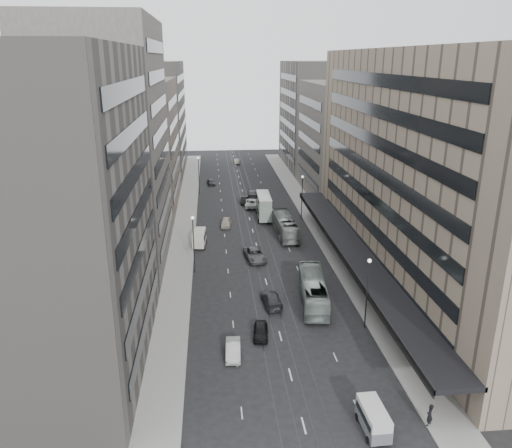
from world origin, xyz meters
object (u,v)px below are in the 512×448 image
object	(u,v)px
panel_van	(199,238)
sedan_0	(261,331)
bus_far	(285,226)
vw_microbus	(373,418)
pedestrian	(430,415)
sedan_1	(233,350)
sedan_2	(255,254)
bus_near	(313,290)
double_decker	(264,206)

from	to	relation	value
panel_van	sedan_0	size ratio (longest dim) A/B	1.10
bus_far	vw_microbus	xyz separation A→B (m)	(0.16, -47.25, -0.44)
panel_van	pedestrian	size ratio (longest dim) A/B	2.19
panel_van	sedan_0	distance (m)	29.05
sedan_1	sedan_2	distance (m)	25.57
bus_near	pedestrian	xyz separation A→B (m)	(5.13, -22.50, -0.55)
double_decker	sedan_1	world-z (taller)	double_decker
bus_near	sedan_2	distance (m)	15.62
bus_near	panel_van	world-z (taller)	bus_near
double_decker	panel_van	bearing A→B (deg)	-129.79
sedan_2	pedestrian	world-z (taller)	pedestrian
panel_van	double_decker	bearing A→B (deg)	53.86
vw_microbus	bus_near	bearing A→B (deg)	88.98
vw_microbus	pedestrian	xyz separation A→B (m)	(4.74, 0.05, -0.09)
panel_van	pedestrian	xyz separation A→B (m)	(19.40, -43.28, -0.32)
vw_microbus	sedan_0	distance (m)	16.97
sedan_2	bus_near	bearing A→B (deg)	-75.12
sedan_1	sedan_2	world-z (taller)	sedan_2
sedan_0	bus_near	bearing A→B (deg)	52.05
vw_microbus	panel_van	xyz separation A→B (m)	(-14.66, 43.33, 0.23)
double_decker	bus_near	bearing A→B (deg)	-84.95
sedan_2	pedestrian	distance (m)	38.56
vw_microbus	sedan_1	world-z (taller)	vw_microbus
bus_near	sedan_2	world-z (taller)	bus_near
double_decker	sedan_1	xyz separation A→B (m)	(-7.99, -45.23, -1.76)
bus_near	sedan_1	bearing A→B (deg)	52.52
bus_far	double_decker	xyz separation A→B (m)	(-2.62, 9.80, 0.77)
bus_far	sedan_2	world-z (taller)	bus_far
vw_microbus	panel_van	size ratio (longest dim) A/B	0.96
bus_near	pedestrian	distance (m)	23.08
panel_van	sedan_2	world-z (taller)	panel_van
pedestrian	bus_far	bearing A→B (deg)	-123.54
sedan_0	double_decker	bearing A→B (deg)	89.80
panel_van	sedan_2	size ratio (longest dim) A/B	0.75
vw_microbus	bus_far	bearing A→B (deg)	88.17
bus_far	bus_near	bearing A→B (deg)	88.30
bus_near	pedestrian	bearing A→B (deg)	109.42
bus_near	sedan_2	xyz separation A→B (m)	(-5.88, 14.45, -0.89)
panel_van	bus_near	bearing A→B (deg)	-50.78
panel_van	sedan_0	bearing A→B (deg)	-71.19
bus_near	double_decker	size ratio (longest dim) A/B	1.46
bus_far	vw_microbus	distance (m)	47.25
sedan_0	sedan_2	bearing A→B (deg)	92.89
bus_far	double_decker	size ratio (longest dim) A/B	1.44
bus_far	panel_van	distance (m)	15.02
double_decker	sedan_2	xyz separation A→B (m)	(-3.50, -20.06, -1.64)
bus_far	sedan_0	bearing A→B (deg)	75.77
double_decker	sedan_0	xyz separation A→B (m)	(-4.83, -41.89, -1.78)
sedan_1	sedan_2	xyz separation A→B (m)	(4.49, 25.17, 0.11)
bus_near	pedestrian	world-z (taller)	bus_near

